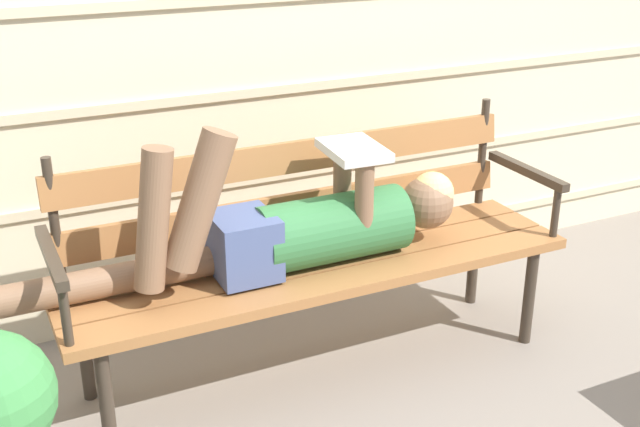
% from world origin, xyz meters
% --- Properties ---
extents(ground_plane, '(12.00, 12.00, 0.00)m').
position_xyz_m(ground_plane, '(0.00, 0.00, 0.00)').
color(ground_plane, gray).
extents(house_siding, '(5.40, 0.08, 2.13)m').
position_xyz_m(house_siding, '(0.00, 0.75, 1.07)').
color(house_siding, beige).
rests_on(house_siding, ground).
extents(park_bench, '(1.80, 0.47, 0.86)m').
position_xyz_m(park_bench, '(-0.00, 0.17, 0.48)').
color(park_bench, '#9E6638').
rests_on(park_bench, ground).
extents(reclining_person, '(1.72, 0.26, 0.55)m').
position_xyz_m(reclining_person, '(-0.10, 0.11, 0.58)').
color(reclining_person, '#33703D').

